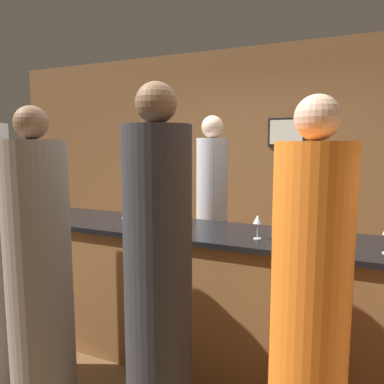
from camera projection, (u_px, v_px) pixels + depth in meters
ground_plane at (194, 359)px, 2.82m from camera, size 14.00×14.00×0.00m
back_wall at (269, 161)px, 4.68m from camera, size 8.00×0.08×2.80m
bar_counter at (194, 295)px, 2.75m from camera, size 3.22×0.66×1.00m
bartender at (212, 223)px, 3.45m from camera, size 0.29×0.29×1.86m
guest_0 at (309, 309)px, 1.74m from camera, size 0.36×0.36×1.82m
guest_2 at (158, 284)px, 1.93m from camera, size 0.35×0.35×1.90m
guest_3 at (39, 273)px, 2.23m from camera, size 0.38×0.38×1.82m
wine_bottle_0 at (309, 217)px, 2.56m from camera, size 0.08×0.08×0.28m
wine_glass_0 at (258, 221)px, 2.38m from camera, size 0.06×0.06×0.16m
wine_glass_1 at (132, 207)px, 2.77m from camera, size 0.07×0.07×0.18m
wine_glass_2 at (44, 207)px, 2.89m from camera, size 0.08×0.08×0.15m
wine_glass_3 at (322, 227)px, 2.24m from camera, size 0.08×0.08×0.14m
wine_glass_4 at (49, 206)px, 3.03m from camera, size 0.08×0.08×0.14m
wine_glass_5 at (126, 215)px, 2.61m from camera, size 0.07×0.07×0.15m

